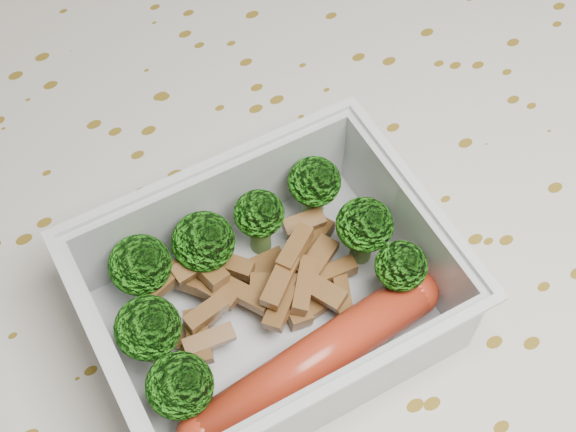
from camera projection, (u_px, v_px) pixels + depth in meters
dining_table at (273, 307)px, 0.54m from camera, size 1.40×0.90×0.75m
tablecloth at (272, 272)px, 0.49m from camera, size 1.46×0.96×0.19m
lunch_container at (271, 302)px, 0.42m from camera, size 0.18×0.15×0.06m
broccoli_florets at (240, 269)px, 0.41m from camera, size 0.16×0.10×0.05m
meat_pile at (267, 284)px, 0.43m from camera, size 0.12×0.08×0.03m
sausage at (314, 361)px, 0.40m from camera, size 0.16×0.03×0.03m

